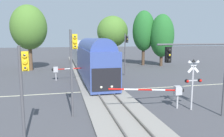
% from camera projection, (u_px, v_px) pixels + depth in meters
% --- Properties ---
extents(ground_plane, '(220.00, 220.00, 0.00)m').
position_uv_depth(ground_plane, '(102.00, 91.00, 22.18)').
color(ground_plane, '#47474C').
extents(road_centre_stripe, '(44.00, 0.20, 0.01)m').
position_uv_depth(road_centre_stripe, '(102.00, 91.00, 22.18)').
color(road_centre_stripe, beige).
rests_on(road_centre_stripe, ground).
extents(railway_track, '(4.40, 80.00, 0.32)m').
position_uv_depth(railway_track, '(102.00, 90.00, 22.16)').
color(railway_track, gray).
rests_on(railway_track, ground).
extents(commuter_train, '(3.04, 39.65, 5.16)m').
position_uv_depth(commuter_train, '(85.00, 54.00, 37.05)').
color(commuter_train, '#384C93').
rests_on(commuter_train, railway_track).
extents(crossing_gate_near, '(6.10, 0.40, 1.93)m').
position_uv_depth(crossing_gate_near, '(170.00, 91.00, 16.35)').
color(crossing_gate_near, '#B7B7BC').
rests_on(crossing_gate_near, ground).
extents(crossing_signal_mast, '(1.36, 0.44, 3.95)m').
position_uv_depth(crossing_signal_mast, '(193.00, 79.00, 16.01)').
color(crossing_signal_mast, '#B2B2B7').
rests_on(crossing_signal_mast, ground).
extents(crossing_gate_far, '(6.16, 0.40, 1.80)m').
position_uv_depth(crossing_gate_far, '(61.00, 70.00, 27.60)').
color(crossing_gate_far, '#B7B7BC').
rests_on(crossing_gate_far, ground).
extents(traffic_signal_near_left, '(0.53, 0.38, 5.13)m').
position_uv_depth(traffic_signal_near_left, '(24.00, 78.00, 10.91)').
color(traffic_signal_near_left, '#4C4C51').
rests_on(traffic_signal_near_left, ground).
extents(traffic_signal_median, '(0.53, 0.38, 6.06)m').
position_uv_depth(traffic_signal_median, '(73.00, 60.00, 14.40)').
color(traffic_signal_median, '#4C4C51').
rests_on(traffic_signal_median, ground).
extents(traffic_signal_near_right, '(5.62, 0.38, 5.34)m').
position_uv_depth(traffic_signal_near_right, '(207.00, 60.00, 14.12)').
color(traffic_signal_near_right, '#4C4C51').
rests_on(traffic_signal_near_right, ground).
extents(traffic_signal_far_side, '(0.53, 0.38, 6.13)m').
position_uv_depth(traffic_signal_far_side, '(126.00, 48.00, 30.92)').
color(traffic_signal_far_side, '#4C4C51').
rests_on(traffic_signal_far_side, ground).
extents(elm_centre_background, '(6.58, 6.58, 10.15)m').
position_uv_depth(elm_centre_background, '(112.00, 32.00, 45.13)').
color(elm_centre_background, brown).
rests_on(elm_centre_background, ground).
extents(oak_far_right, '(4.46, 4.46, 10.91)m').
position_uv_depth(oak_far_right, '(144.00, 31.00, 42.40)').
color(oak_far_right, '#4C3828').
rests_on(oak_far_right, ground).
extents(maple_right_background, '(4.67, 4.67, 10.08)m').
position_uv_depth(maple_right_background, '(162.00, 36.00, 41.15)').
color(maple_right_background, '#4C3828').
rests_on(maple_right_background, ground).
extents(oak_behind_train, '(5.89, 5.89, 10.95)m').
position_uv_depth(oak_behind_train, '(29.00, 28.00, 35.24)').
color(oak_behind_train, brown).
rests_on(oak_behind_train, ground).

